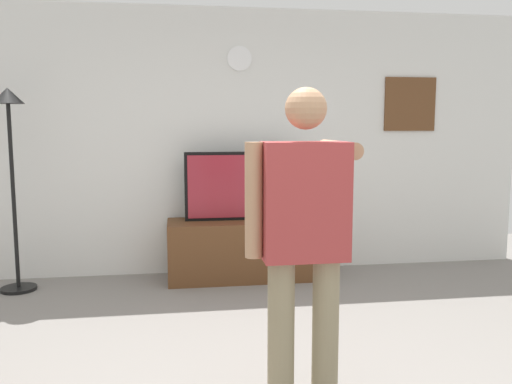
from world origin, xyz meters
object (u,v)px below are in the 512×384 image
(framed_picture, at_px, (410,104))
(person_standing_nearer_lamp, at_px, (304,233))
(tv_stand, at_px, (244,249))
(wall_clock, at_px, (239,59))
(television, at_px, (243,186))
(floor_lamp, at_px, (11,147))

(framed_picture, height_order, person_standing_nearer_lamp, framed_picture)
(tv_stand, relative_size, person_standing_nearer_lamp, 0.87)
(wall_clock, bearing_deg, person_standing_nearer_lamp, -90.19)
(tv_stand, xyz_separation_m, television, (0.00, 0.05, 0.63))
(floor_lamp, bearing_deg, tv_stand, 2.16)
(television, xyz_separation_m, person_standing_nearer_lamp, (-0.01, -2.59, 0.05))
(television, relative_size, framed_picture, 2.03)
(tv_stand, distance_m, floor_lamp, 2.36)
(wall_clock, bearing_deg, television, -90.00)
(tv_stand, relative_size, framed_picture, 2.64)
(floor_lamp, bearing_deg, framed_picture, 5.41)
(framed_picture, xyz_separation_m, floor_lamp, (-3.96, -0.38, -0.42))
(framed_picture, bearing_deg, tv_stand, -170.87)
(television, relative_size, wall_clock, 4.68)
(tv_stand, relative_size, wall_clock, 6.08)
(wall_clock, distance_m, framed_picture, 1.89)
(person_standing_nearer_lamp, bearing_deg, tv_stand, 89.79)
(television, distance_m, wall_clock, 1.29)
(television, distance_m, framed_picture, 2.03)
(wall_clock, relative_size, framed_picture, 0.43)
(television, bearing_deg, person_standing_nearer_lamp, -90.21)
(television, height_order, floor_lamp, floor_lamp)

